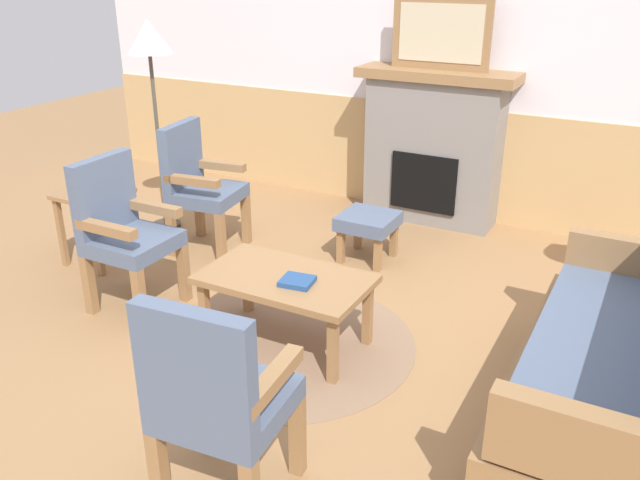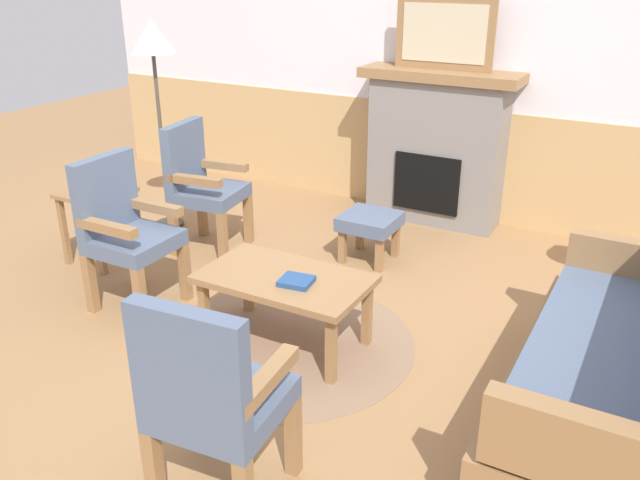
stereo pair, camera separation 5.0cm
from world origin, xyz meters
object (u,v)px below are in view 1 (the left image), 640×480
object	(u,v)px
footstool	(368,224)
armchair_near_fireplace	(198,182)
floor_lamp_by_chairs	(149,50)
fireplace	(433,146)
book_on_table	(297,281)
couch	(611,361)
coffee_table	(285,285)
armchair_front_left	(217,396)
armchair_by_window_left	(123,228)
side_table	(95,207)
framed_picture	(441,33)

from	to	relation	value
footstool	armchair_near_fireplace	xyz separation A→B (m)	(-1.23, -0.41, 0.25)
armchair_near_fireplace	floor_lamp_by_chairs	bearing A→B (deg)	159.34
fireplace	floor_lamp_by_chairs	world-z (taller)	floor_lamp_by_chairs
book_on_table	armchair_near_fireplace	size ratio (longest dim) A/B	0.18
couch	footstool	distance (m)	2.20
coffee_table	armchair_near_fireplace	world-z (taller)	armchair_near_fireplace
armchair_front_left	coffee_table	bearing A→B (deg)	108.97
coffee_table	armchair_front_left	distance (m)	1.27
book_on_table	armchair_by_window_left	size ratio (longest dim) A/B	0.18
couch	armchair_front_left	bearing A→B (deg)	-137.07
side_table	floor_lamp_by_chairs	distance (m)	1.27
couch	armchair_by_window_left	bearing A→B (deg)	-177.98
framed_picture	armchair_near_fireplace	distance (m)	2.22
armchair_front_left	armchair_near_fireplace	bearing A→B (deg)	129.47
fireplace	footstool	distance (m)	1.09
framed_picture	coffee_table	distance (m)	2.60
fireplace	book_on_table	distance (m)	2.38
fireplace	couch	size ratio (longest dim) A/B	0.72
armchair_front_left	footstool	bearing A→B (deg)	100.93
armchair_near_fireplace	side_table	world-z (taller)	armchair_near_fireplace
armchair_near_fireplace	fireplace	bearing A→B (deg)	46.64
framed_picture	armchair_front_left	xyz separation A→B (m)	(0.36, -3.51, -1.02)
couch	coffee_table	distance (m)	1.73
couch	coffee_table	xyz separation A→B (m)	(-1.73, -0.03, -0.01)
armchair_by_window_left	couch	bearing A→B (deg)	2.02
armchair_front_left	floor_lamp_by_chairs	xyz separation A→B (m)	(-2.26, 2.29, 0.91)
armchair_near_fireplace	armchair_by_window_left	xyz separation A→B (m)	(0.15, -0.96, 0.00)
coffee_table	armchair_by_window_left	xyz separation A→B (m)	(-1.15, -0.07, 0.15)
framed_picture	floor_lamp_by_chairs	xyz separation A→B (m)	(-1.90, -1.23, -0.11)
framed_picture	footstool	xyz separation A→B (m)	(-0.12, -1.02, -1.28)
book_on_table	footstool	world-z (taller)	book_on_table
fireplace	couch	distance (m)	2.85
floor_lamp_by_chairs	framed_picture	bearing A→B (deg)	32.93
fireplace	side_table	world-z (taller)	fireplace
footstool	armchair_near_fireplace	distance (m)	1.32
side_table	couch	bearing A→B (deg)	-4.70
armchair_by_window_left	fireplace	bearing A→B (deg)	63.36
side_table	book_on_table	bearing A→B (deg)	-11.02
fireplace	footstool	size ratio (longest dim) A/B	3.25
coffee_table	framed_picture	bearing A→B (deg)	88.80
footstool	side_table	bearing A→B (deg)	-150.72
coffee_table	footstool	size ratio (longest dim) A/B	2.40
footstool	armchair_near_fireplace	size ratio (longest dim) A/B	0.41
footstool	floor_lamp_by_chairs	size ratio (longest dim) A/B	0.24
armchair_by_window_left	floor_lamp_by_chairs	bearing A→B (deg)	120.93
armchair_near_fireplace	footstool	bearing A→B (deg)	18.52
fireplace	side_table	xyz separation A→B (m)	(-1.87, -2.00, -0.22)
fireplace	floor_lamp_by_chairs	size ratio (longest dim) A/B	0.77
fireplace	coffee_table	xyz separation A→B (m)	(-0.05, -2.32, -0.27)
fireplace	book_on_table	size ratio (longest dim) A/B	7.39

